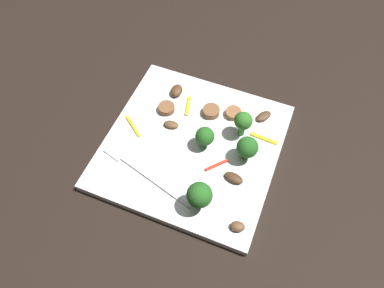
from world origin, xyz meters
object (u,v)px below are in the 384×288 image
(mushroom_1, at_px, (238,226))
(pepper_strip_3, at_px, (188,106))
(sausage_slice_1, at_px, (211,111))
(broccoli_floret_1, at_px, (247,148))
(pepper_strip_0, at_px, (264,139))
(pepper_strip_2, at_px, (133,126))
(broccoli_floret_3, at_px, (205,136))
(sausage_slice_2, at_px, (233,113))
(mushroom_2, at_px, (171,124))
(broccoli_floret_0, at_px, (243,122))
(broccoli_floret_2, at_px, (200,195))
(mushroom_3, at_px, (264,116))
(mushroom_0, at_px, (234,178))
(plate, at_px, (192,146))
(fork, at_px, (140,171))
(sausage_slice_0, at_px, (167,108))
(pepper_strip_1, at_px, (217,165))
(mushroom_4, at_px, (177,91))

(mushroom_1, xyz_separation_m, pepper_strip_3, (0.16, -0.19, -0.00))
(sausage_slice_1, bearing_deg, broccoli_floret_1, 142.61)
(pepper_strip_0, height_order, pepper_strip_2, same)
(broccoli_floret_3, height_order, pepper_strip_2, broccoli_floret_3)
(sausage_slice_2, height_order, mushroom_2, sausage_slice_2)
(broccoli_floret_1, distance_m, sausage_slice_1, 0.11)
(broccoli_floret_0, height_order, broccoli_floret_2, broccoli_floret_2)
(broccoli_floret_3, bearing_deg, mushroom_3, -129.33)
(mushroom_0, height_order, mushroom_2, same)
(plate, height_order, pepper_strip_0, pepper_strip_0)
(broccoli_floret_2, bearing_deg, fork, -10.24)
(mushroom_2, bearing_deg, pepper_strip_2, 23.47)
(broccoli_floret_1, xyz_separation_m, sausage_slice_0, (0.16, -0.04, -0.03))
(sausage_slice_2, bearing_deg, mushroom_3, -164.51)
(sausage_slice_2, xyz_separation_m, pepper_strip_2, (0.15, 0.09, -0.00))
(broccoli_floret_3, height_order, mushroom_1, broccoli_floret_3)
(sausage_slice_2, height_order, pepper_strip_1, sausage_slice_2)
(mushroom_3, height_order, pepper_strip_3, mushroom_3)
(mushroom_4, xyz_separation_m, pepper_strip_0, (-0.18, 0.04, -0.01))
(mushroom_2, xyz_separation_m, mushroom_3, (-0.15, -0.08, -0.00))
(broccoli_floret_1, bearing_deg, mushroom_1, 102.11)
(fork, xyz_separation_m, mushroom_2, (-0.01, -0.10, 0.00))
(pepper_strip_0, height_order, pepper_strip_1, pepper_strip_1)
(pepper_strip_2, bearing_deg, mushroom_1, 154.64)
(broccoli_floret_0, bearing_deg, pepper_strip_3, -10.94)
(plate, bearing_deg, broccoli_floret_2, 117.44)
(broccoli_floret_2, bearing_deg, mushroom_0, -118.81)
(broccoli_floret_0, bearing_deg, mushroom_4, -17.11)
(broccoli_floret_0, relative_size, pepper_strip_2, 1.04)
(sausage_slice_1, xyz_separation_m, pepper_strip_1, (-0.05, 0.10, -0.00))
(broccoli_floret_1, distance_m, sausage_slice_0, 0.17)
(fork, height_order, pepper_strip_0, same)
(fork, height_order, sausage_slice_1, sausage_slice_1)
(mushroom_1, bearing_deg, sausage_slice_1, -59.26)
(pepper_strip_1, bearing_deg, broccoli_floret_0, -102.67)
(pepper_strip_1, distance_m, pepper_strip_3, 0.13)
(plate, relative_size, sausage_slice_0, 9.78)
(mushroom_1, distance_m, mushroom_3, 0.21)
(mushroom_1, distance_m, mushroom_2, 0.21)
(broccoli_floret_1, xyz_separation_m, mushroom_2, (0.14, -0.01, -0.03))
(broccoli_floret_0, relative_size, broccoli_floret_2, 0.91)
(fork, height_order, broccoli_floret_2, broccoli_floret_2)
(pepper_strip_0, height_order, pepper_strip_3, pepper_strip_3)
(broccoli_floret_0, xyz_separation_m, broccoli_floret_3, (0.05, 0.05, -0.01))
(pepper_strip_2, bearing_deg, sausage_slice_2, -149.67)
(sausage_slice_0, bearing_deg, mushroom_4, -91.01)
(pepper_strip_2, bearing_deg, broccoli_floret_2, 149.34)
(fork, xyz_separation_m, broccoli_floret_1, (-0.15, -0.09, 0.03))
(broccoli_floret_2, relative_size, mushroom_0, 1.84)
(broccoli_floret_3, relative_size, sausage_slice_2, 1.52)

